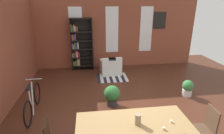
% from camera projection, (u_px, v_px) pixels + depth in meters
% --- Properties ---
extents(ground_plane, '(10.46, 10.46, 0.00)m').
position_uv_depth(ground_plane, '(132.00, 118.00, 4.70)').
color(ground_plane, '#4B2618').
extents(back_wall_brick, '(7.55, 0.12, 3.01)m').
position_uv_depth(back_wall_brick, '(112.00, 33.00, 7.98)').
color(back_wall_brick, brown).
rests_on(back_wall_brick, ground).
extents(window_pane_0, '(0.55, 0.02, 1.96)m').
position_uv_depth(window_pane_0, '(76.00, 31.00, 7.68)').
color(window_pane_0, white).
extents(window_pane_1, '(0.55, 0.02, 1.96)m').
position_uv_depth(window_pane_1, '(112.00, 30.00, 7.87)').
color(window_pane_1, white).
extents(window_pane_2, '(0.55, 0.02, 1.96)m').
position_uv_depth(window_pane_2, '(146.00, 30.00, 8.05)').
color(window_pane_2, white).
extents(dining_table, '(2.12, 1.01, 0.74)m').
position_uv_depth(dining_table, '(134.00, 127.00, 3.34)').
color(dining_table, '#A17D4D').
rests_on(dining_table, ground).
extents(vase_on_table, '(0.12, 0.12, 0.21)m').
position_uv_depth(vase_on_table, '(138.00, 119.00, 3.29)').
color(vase_on_table, '#998466').
rests_on(vase_on_table, dining_table).
extents(tealight_candle_0, '(0.04, 0.04, 0.04)m').
position_uv_depth(tealight_candle_0, '(137.00, 119.00, 3.42)').
color(tealight_candle_0, silver).
rests_on(tealight_candle_0, dining_table).
extents(tealight_candle_1, '(0.04, 0.04, 0.05)m').
position_uv_depth(tealight_candle_1, '(164.00, 129.00, 3.16)').
color(tealight_candle_1, silver).
rests_on(tealight_candle_1, dining_table).
extents(tealight_candle_2, '(0.04, 0.04, 0.04)m').
position_uv_depth(tealight_candle_2, '(171.00, 121.00, 3.35)').
color(tealight_candle_2, silver).
rests_on(tealight_candle_2, dining_table).
extents(dining_chair_head_right, '(0.43, 0.43, 0.95)m').
position_uv_depth(dining_chair_head_right, '(205.00, 128.00, 3.56)').
color(dining_chair_head_right, brown).
rests_on(dining_chair_head_right, ground).
extents(bookshelf_tall, '(0.92, 0.34, 2.21)m').
position_uv_depth(bookshelf_tall, '(80.00, 45.00, 7.71)').
color(bookshelf_tall, black).
rests_on(bookshelf_tall, ground).
extents(armchair_white, '(0.85, 0.85, 0.75)m').
position_uv_depth(armchair_white, '(111.00, 67.00, 7.50)').
color(armchair_white, white).
rests_on(armchair_white, ground).
extents(bicycle_second, '(0.44, 1.69, 0.90)m').
position_uv_depth(bicycle_second, '(33.00, 102.00, 4.83)').
color(bicycle_second, black).
rests_on(bicycle_second, ground).
extents(potted_plant_by_shelf, '(0.46, 0.46, 0.61)m').
position_uv_depth(potted_plant_by_shelf, '(112.00, 95.00, 5.17)').
color(potted_plant_by_shelf, '#333338').
rests_on(potted_plant_by_shelf, ground).
extents(potted_plant_corner, '(0.35, 0.35, 0.52)m').
position_uv_depth(potted_plant_corner, '(188.00, 88.00, 5.73)').
color(potted_plant_corner, silver).
rests_on(potted_plant_corner, ground).
extents(striped_rug, '(1.18, 0.94, 0.01)m').
position_uv_depth(striped_rug, '(112.00, 77.00, 7.17)').
color(striped_rug, '#1E1E33').
rests_on(striped_rug, ground).
extents(framed_picture, '(0.56, 0.03, 0.72)m').
position_uv_depth(framed_picture, '(160.00, 20.00, 7.99)').
color(framed_picture, black).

